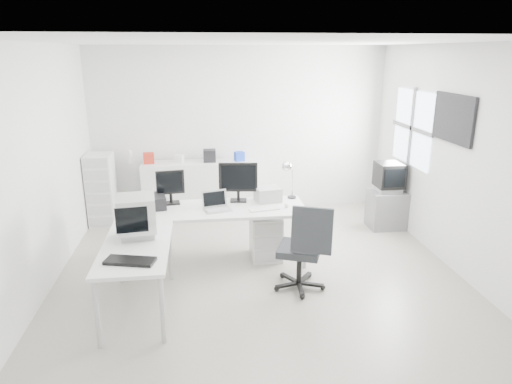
{
  "coord_description": "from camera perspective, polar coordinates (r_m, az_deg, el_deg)",
  "views": [
    {
      "loc": [
        -0.67,
        -5.25,
        2.7
      ],
      "look_at": [
        0.0,
        0.2,
        1.0
      ],
      "focal_mm": 32.0,
      "sensor_mm": 36.0,
      "label": 1
    }
  ],
  "objects": [
    {
      "name": "floor",
      "position": [
        5.94,
        0.24,
        -9.82
      ],
      "size": [
        5.0,
        5.0,
        0.01
      ],
      "primitive_type": "cube",
      "color": "#BAB6A7",
      "rests_on": "ground"
    },
    {
      "name": "ceiling",
      "position": [
        5.3,
        0.28,
        18.27
      ],
      "size": [
        5.0,
        5.0,
        0.01
      ],
      "primitive_type": "cube",
      "color": "white",
      "rests_on": "back_wall"
    },
    {
      "name": "back_wall",
      "position": [
        7.89,
        -2.07,
        7.69
      ],
      "size": [
        5.0,
        0.02,
        2.8
      ],
      "primitive_type": "cube",
      "color": "silver",
      "rests_on": "floor"
    },
    {
      "name": "left_wall",
      "position": [
        5.71,
        -25.5,
        2.34
      ],
      "size": [
        0.02,
        5.0,
        2.8
      ],
      "primitive_type": "cube",
      "color": "silver",
      "rests_on": "floor"
    },
    {
      "name": "right_wall",
      "position": [
        6.27,
        23.59,
        3.78
      ],
      "size": [
        0.02,
        5.0,
        2.8
      ],
      "primitive_type": "cube",
      "color": "silver",
      "rests_on": "floor"
    },
    {
      "name": "window",
      "position": [
        7.27,
        18.94,
        7.56
      ],
      "size": [
        0.02,
        1.2,
        1.1
      ],
      "primitive_type": null,
      "color": "white",
      "rests_on": "right_wall"
    },
    {
      "name": "wall_picture",
      "position": [
        6.26,
        23.44,
        8.45
      ],
      "size": [
        0.04,
        0.9,
        0.6
      ],
      "primitive_type": null,
      "color": "black",
      "rests_on": "right_wall"
    },
    {
      "name": "main_desk",
      "position": [
        6.08,
        -5.27,
        -5.36
      ],
      "size": [
        2.4,
        0.8,
        0.75
      ],
      "primitive_type": null,
      "color": "silver",
      "rests_on": "floor"
    },
    {
      "name": "side_desk",
      "position": [
        5.13,
        -14.51,
        -10.34
      ],
      "size": [
        0.7,
        1.4,
        0.75
      ],
      "primitive_type": null,
      "color": "silver",
      "rests_on": "floor"
    },
    {
      "name": "drawer_pedestal",
      "position": [
        6.21,
        1.23,
        -5.54
      ],
      "size": [
        0.4,
        0.5,
        0.6
      ],
      "primitive_type": "cube",
      "color": "silver",
      "rests_on": "floor"
    },
    {
      "name": "inkjet_printer",
      "position": [
        6.06,
        -13.48,
        -1.25
      ],
      "size": [
        0.52,
        0.44,
        0.16
      ],
      "primitive_type": "cube",
      "rotation": [
        0.0,
        0.0,
        0.19
      ],
      "color": "black",
      "rests_on": "main_desk"
    },
    {
      "name": "lcd_monitor_small",
      "position": [
        6.13,
        -10.65,
        0.61
      ],
      "size": [
        0.39,
        0.26,
        0.46
      ],
      "primitive_type": null,
      "rotation": [
        0.0,
        0.0,
        0.13
      ],
      "color": "black",
      "rests_on": "main_desk"
    },
    {
      "name": "lcd_monitor_large",
      "position": [
        6.12,
        -2.24,
        1.26
      ],
      "size": [
        0.54,
        0.27,
        0.54
      ],
      "primitive_type": null,
      "rotation": [
        0.0,
        0.0,
        -0.12
      ],
      "color": "black",
      "rests_on": "main_desk"
    },
    {
      "name": "laptop",
      "position": [
        5.82,
        -4.87,
        -1.29
      ],
      "size": [
        0.41,
        0.42,
        0.22
      ],
      "primitive_type": null,
      "rotation": [
        0.0,
        0.0,
        0.27
      ],
      "color": "#B7B7BA",
      "rests_on": "main_desk"
    },
    {
      "name": "white_keyboard",
      "position": [
        5.86,
        1.05,
        -2.17
      ],
      "size": [
        0.4,
        0.2,
        0.02
      ],
      "primitive_type": "cube",
      "rotation": [
        0.0,
        0.0,
        0.21
      ],
      "color": "silver",
      "rests_on": "main_desk"
    },
    {
      "name": "white_mouse",
      "position": [
        5.94,
        3.85,
        -1.7
      ],
      "size": [
        0.06,
        0.06,
        0.06
      ],
      "primitive_type": "sphere",
      "color": "silver",
      "rests_on": "main_desk"
    },
    {
      "name": "laser_printer",
      "position": [
        6.19,
        1.49,
        -0.27
      ],
      "size": [
        0.37,
        0.33,
        0.19
      ],
      "primitive_type": "cube",
      "rotation": [
        0.0,
        0.0,
        0.18
      ],
      "color": "#A6A6A6",
      "rests_on": "main_desk"
    },
    {
      "name": "desk_lamp",
      "position": [
        6.28,
        4.56,
        1.51
      ],
      "size": [
        0.21,
        0.21,
        0.52
      ],
      "primitive_type": null,
      "rotation": [
        0.0,
        0.0,
        -0.27
      ],
      "color": "silver",
      "rests_on": "main_desk"
    },
    {
      "name": "crt_monitor",
      "position": [
        5.13,
        -14.65,
        -3.3
      ],
      "size": [
        0.39,
        0.39,
        0.41
      ],
      "primitive_type": null,
      "rotation": [
        0.0,
        0.0,
        0.12
      ],
      "color": "#B7B7BA",
      "rests_on": "side_desk"
    },
    {
      "name": "black_keyboard",
      "position": [
        4.61,
        -15.47,
        -8.29
      ],
      "size": [
        0.51,
        0.31,
        0.03
      ],
      "primitive_type": "cube",
      "rotation": [
        0.0,
        0.0,
        -0.25
      ],
      "color": "black",
      "rests_on": "side_desk"
    },
    {
      "name": "office_chair",
      "position": [
        5.36,
        5.5,
        -6.67
      ],
      "size": [
        0.8,
        0.8,
        1.08
      ],
      "primitive_type": null,
      "rotation": [
        0.0,
        0.0,
        -0.38
      ],
      "color": "#292B2E",
      "rests_on": "floor"
    },
    {
      "name": "tv_cabinet",
      "position": [
        7.53,
        15.98,
        -2.1
      ],
      "size": [
        0.55,
        0.45,
        0.6
      ],
      "primitive_type": "cube",
      "color": "slate",
      "rests_on": "floor"
    },
    {
      "name": "crt_tv",
      "position": [
        7.38,
        16.31,
        1.74
      ],
      "size": [
        0.5,
        0.48,
        0.45
      ],
      "primitive_type": null,
      "color": "black",
      "rests_on": "tv_cabinet"
    },
    {
      "name": "sideboard",
      "position": [
        7.82,
        -7.17,
        0.44
      ],
      "size": [
        1.86,
        0.46,
        0.93
      ],
      "primitive_type": "cube",
      "color": "silver",
      "rests_on": "floor"
    },
    {
      "name": "clutter_box_a",
      "position": [
        7.73,
        -13.27,
        4.13
      ],
      "size": [
        0.19,
        0.17,
        0.17
      ],
      "primitive_type": "cube",
      "rotation": [
        0.0,
        0.0,
        0.12
      ],
      "color": "#A82518",
      "rests_on": "sideboard"
    },
    {
      "name": "clutter_box_b",
      "position": [
        7.69,
        -9.55,
        4.14
      ],
      "size": [
        0.16,
        0.15,
        0.13
      ],
      "primitive_type": "cube",
      "rotation": [
        0.0,
        0.0,
        -0.31
      ],
      "color": "silver",
      "rests_on": "sideboard"
    },
    {
      "name": "clutter_box_c",
      "position": [
        7.68,
        -5.83,
        4.54
      ],
      "size": [
        0.21,
        0.19,
        0.2
      ],
      "primitive_type": "cube",
      "rotation": [
        0.0,
        0.0,
        -0.02
      ],
      "color": "black",
      "rests_on": "sideboard"
    },
    {
      "name": "clutter_box_d",
      "position": [
        7.71,
        -2.09,
        4.48
      ],
      "size": [
        0.18,
        0.17,
        0.15
      ],
      "primitive_type": "cube",
      "rotation": [
        0.0,
        0.0,
        0.24
      ],
      "color": "#193AB1",
      "rests_on": "sideboard"
    },
    {
      "name": "clutter_bottle",
      "position": [
        7.8,
        -15.45,
        4.27
      ],
      "size": [
        0.07,
        0.07,
        0.22
      ],
      "primitive_type": "cylinder",
      "color": "silver",
      "rests_on": "sideboard"
    },
    {
      "name": "filing_cabinet",
      "position": [
        7.72,
        -18.76,
        0.29
      ],
      "size": [
        0.4,
        0.48,
        1.15
      ],
      "primitive_type": "cube",
      "color": "silver",
      "rests_on": "floor"
    }
  ]
}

